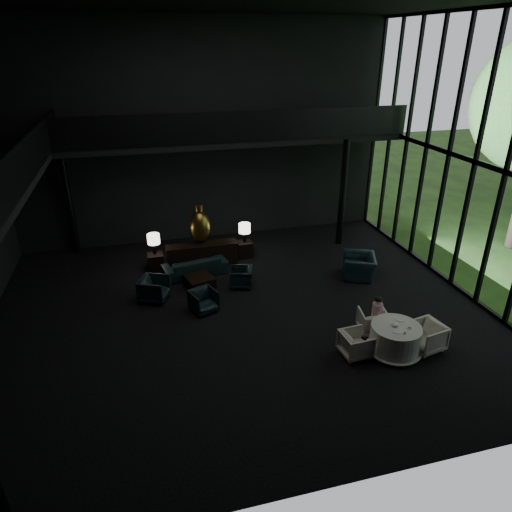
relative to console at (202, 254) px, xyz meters
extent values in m
cube|color=black|center=(0.64, -3.45, -0.39)|extent=(14.00, 12.00, 0.02)
cube|color=black|center=(0.64, 2.55, 3.61)|extent=(14.00, 0.04, 8.00)
cube|color=black|center=(0.64, -9.45, 3.61)|extent=(14.00, 0.04, 8.00)
cube|color=black|center=(1.64, 1.55, 3.61)|extent=(12.00, 2.00, 0.25)
cube|color=black|center=(-4.36, -3.45, 4.21)|extent=(0.06, 12.00, 1.00)
cube|color=black|center=(1.64, 0.55, 4.21)|extent=(12.00, 0.06, 1.00)
cylinder|color=black|center=(-4.36, 2.25, 1.61)|extent=(0.24, 0.24, 4.00)
cylinder|color=black|center=(5.44, 0.55, 1.61)|extent=(0.24, 0.24, 4.00)
cube|color=black|center=(0.00, 0.00, 0.00)|extent=(2.46, 0.56, 0.78)
ellipsoid|color=#AB892A|center=(0.00, 0.20, 0.96)|extent=(0.73, 0.73, 1.14)
cylinder|color=#AB892A|center=(0.00, 0.20, 1.65)|extent=(0.25, 0.25, 0.23)
cube|color=black|center=(-1.60, 0.02, -0.10)|extent=(0.53, 0.53, 0.58)
cylinder|color=black|center=(-1.60, 0.09, 0.37)|extent=(0.13, 0.13, 0.37)
cylinder|color=white|center=(-1.60, 0.09, 0.72)|extent=(0.42, 0.42, 0.33)
cube|color=black|center=(1.60, 0.30, -0.11)|extent=(0.51, 0.51, 0.57)
cylinder|color=black|center=(1.60, 0.28, 0.36)|extent=(0.13, 0.13, 0.37)
cylinder|color=white|center=(1.60, 0.28, 0.71)|extent=(0.42, 0.42, 0.34)
imported|color=black|center=(-0.36, -0.70, 0.04)|extent=(2.26, 1.01, 0.85)
imported|color=black|center=(-1.77, -2.06, 0.03)|extent=(1.03, 1.06, 0.84)
imported|color=black|center=(0.96, -1.89, -0.08)|extent=(0.72, 0.74, 0.62)
imported|color=black|center=(-0.42, -3.05, -0.06)|extent=(0.82, 0.80, 0.67)
imported|color=black|center=(4.91, -2.22, 0.14)|extent=(1.19, 1.43, 1.07)
cube|color=black|center=(-0.34, -1.60, -0.21)|extent=(1.00, 1.00, 0.36)
cylinder|color=white|center=(3.92, -6.21, -0.02)|extent=(1.24, 1.24, 0.75)
cone|color=white|center=(3.92, -6.21, -0.34)|extent=(1.41, 1.41, 0.10)
imported|color=#BAB6AD|center=(3.80, -5.28, -0.06)|extent=(0.75, 0.71, 0.67)
imported|color=beige|center=(4.75, -6.29, 0.02)|extent=(0.89, 0.93, 0.82)
imported|color=#AFA895|center=(2.91, -6.09, -0.05)|extent=(0.65, 0.69, 0.67)
cylinder|color=pink|center=(3.92, -5.24, 0.25)|extent=(0.27, 0.27, 0.39)
sphere|color=#D8A884|center=(3.92, -5.24, 0.55)|extent=(0.20, 0.20, 0.20)
ellipsoid|color=black|center=(3.92, -5.24, 0.58)|extent=(0.21, 0.21, 0.14)
cylinder|color=white|center=(3.80, -6.40, 0.37)|extent=(0.27, 0.27, 0.01)
cylinder|color=white|center=(4.16, -5.95, 0.37)|extent=(0.32, 0.32, 0.02)
cylinder|color=white|center=(4.17, -6.34, 0.36)|extent=(0.18, 0.18, 0.01)
cylinder|color=white|center=(4.18, -6.35, 0.40)|extent=(0.09, 0.09, 0.05)
ellipsoid|color=white|center=(3.87, -6.18, 0.40)|extent=(0.17, 0.17, 0.08)
cylinder|color=#99999E|center=(3.94, -6.54, 0.39)|extent=(0.08, 0.08, 0.07)
camera|label=1|loc=(-1.86, -14.46, 6.73)|focal=32.00mm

